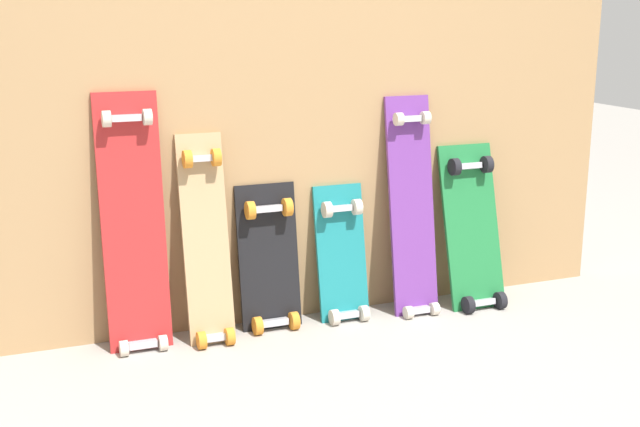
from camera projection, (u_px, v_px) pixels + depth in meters
The scene contains 8 objects.
ground_plane at pixel (314, 318), 3.24m from camera, with size 12.00×12.00×0.00m, color #9E9991.
plywood_wall_panel at pixel (307, 129), 3.12m from camera, with size 2.62×0.04×1.48m, color tan.
skateboard_red at pixel (134, 233), 2.88m from camera, with size 0.22×0.18×0.97m.
skateboard_natural at pixel (207, 248), 2.96m from camera, with size 0.17×0.22×0.82m.
skateboard_black at pixel (270, 265), 3.10m from camera, with size 0.23×0.16×0.61m.
skateboard_teal at pixel (342, 261), 3.20m from camera, with size 0.20×0.18×0.59m.
skateboard_purple at pixel (412, 215), 3.24m from camera, with size 0.19×0.21×0.92m.
skateboard_green at pixel (473, 234), 3.34m from camera, with size 0.24×0.26×0.71m.
Camera 1 is at (-1.07, -2.84, 1.19)m, focal length 46.28 mm.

